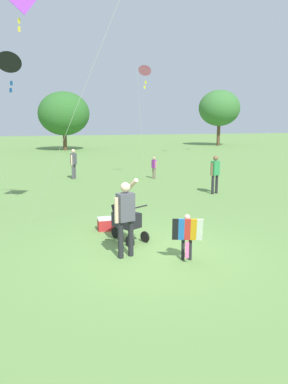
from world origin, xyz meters
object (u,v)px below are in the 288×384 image
object	(u,v)px
cooler_box	(106,224)
person_red_shirt	(74,161)
person_sitting_far	(154,166)
kite_blue_high	(145,72)
person_adult_flyer	(125,213)
child_with_butterfly_kite	(187,233)
person_couple_left	(215,171)
kite_adult_black	(20,2)
kite_orange_delta	(8,63)
stroller	(126,218)

from	to	relation	value
cooler_box	person_red_shirt	bearing A→B (deg)	90.28
person_red_shirt	person_sitting_far	distance (m)	4.04
kite_blue_high	person_sitting_far	world-z (taller)	kite_blue_high
person_adult_flyer	person_sitting_far	bearing A→B (deg)	70.17
child_with_butterfly_kite	person_couple_left	distance (m)	7.73
kite_adult_black	person_red_shirt	distance (m)	9.75
kite_orange_delta	person_red_shirt	size ratio (longest dim) A/B	3.38
kite_adult_black	person_red_shirt	bearing A→B (deg)	76.63
stroller	kite_blue_high	size ratio (longest dim) A/B	0.20
stroller	kite_adult_black	world-z (taller)	kite_adult_black
kite_orange_delta	kite_adult_black	bearing A→B (deg)	-75.54
person_adult_flyer	kite_orange_delta	xyz separation A→B (m)	(-2.55, 5.45, 3.72)
child_with_butterfly_kite	person_couple_left	xyz separation A→B (m)	(3.83, 6.71, 0.29)
person_adult_flyer	person_couple_left	size ratio (longest dim) A/B	1.13
kite_adult_black	person_couple_left	bearing A→B (deg)	20.84
person_adult_flyer	cooler_box	xyz separation A→B (m)	(-0.07, 2.17, -0.84)
stroller	kite_adult_black	bearing A→B (deg)	133.86
person_red_shirt	person_couple_left	bearing A→B (deg)	-45.98
stroller	person_couple_left	world-z (taller)	person_couple_left
child_with_butterfly_kite	kite_blue_high	bearing A→B (deg)	79.42
stroller	kite_adult_black	size ratio (longest dim) A/B	0.16
kite_adult_black	person_sitting_far	world-z (taller)	kite_adult_black
person_sitting_far	cooler_box	size ratio (longest dim) A/B	2.49
stroller	kite_blue_high	xyz separation A→B (m)	(3.02, 9.31, 4.57)
person_red_shirt	person_sitting_far	world-z (taller)	person_red_shirt
person_adult_flyer	person_sitting_far	world-z (taller)	person_adult_flyer
stroller	person_sitting_far	size ratio (longest dim) A/B	0.97
stroller	kite_adult_black	xyz separation A→B (m)	(-2.28, 2.37, 5.43)
stroller	kite_orange_delta	size ratio (longest dim) A/B	0.21
person_red_shirt	stroller	bearing A→B (deg)	-87.98
person_sitting_far	person_couple_left	xyz separation A→B (m)	(1.27, -4.36, 0.25)
kite_orange_delta	kite_blue_high	size ratio (longest dim) A/B	0.93
person_adult_flyer	person_couple_left	xyz separation A→B (m)	(5.06, 6.15, -0.10)
person_sitting_far	stroller	bearing A→B (deg)	-110.58
kite_orange_delta	person_sitting_far	xyz separation A→B (m)	(6.34, 5.06, -4.08)
kite_orange_delta	person_red_shirt	bearing A→B (deg)	68.14
kite_adult_black	cooler_box	distance (m)	6.31
child_with_butterfly_kite	kite_orange_delta	distance (m)	8.20
person_adult_flyer	stroller	distance (m)	1.18
person_adult_flyer	person_couple_left	bearing A→B (deg)	50.58
kite_blue_high	stroller	bearing A→B (deg)	-107.99
child_with_butterfly_kite	kite_blue_high	size ratio (longest dim) A/B	0.19
child_with_butterfly_kite	person_red_shirt	world-z (taller)	person_red_shirt
child_with_butterfly_kite	person_red_shirt	distance (m)	12.14
kite_orange_delta	person_couple_left	distance (m)	8.54
person_couple_left	person_red_shirt	bearing A→B (deg)	134.02
child_with_butterfly_kite	person_sitting_far	xyz separation A→B (m)	(2.57, 11.07, 0.03)
child_with_butterfly_kite	cooler_box	distance (m)	3.05
kite_adult_black	kite_orange_delta	size ratio (longest dim) A/B	1.33
kite_blue_high	cooler_box	size ratio (longest dim) A/B	12.24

